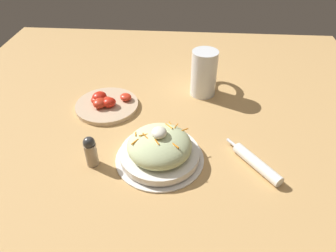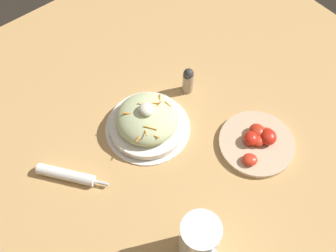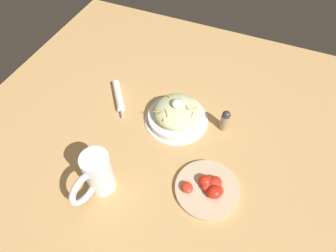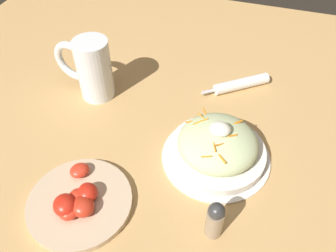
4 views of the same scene
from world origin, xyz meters
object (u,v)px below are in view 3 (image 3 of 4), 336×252
object	(u,v)px
salt_shaker	(225,120)
napkin_roll	(118,96)
salad_plate	(177,114)
beer_mug	(98,176)
tomato_plate	(208,188)

from	to	relation	value
salt_shaker	napkin_roll	bearing A→B (deg)	92.52
salad_plate	salt_shaker	xyz separation A→B (m)	(0.03, -0.16, 0.01)
salad_plate	beer_mug	distance (m)	0.35
salad_plate	beer_mug	bearing A→B (deg)	161.04
tomato_plate	beer_mug	bearing A→B (deg)	110.32
salt_shaker	tomato_plate	bearing A→B (deg)	-174.49
beer_mug	salt_shaker	world-z (taller)	beer_mug
salad_plate	tomato_plate	xyz separation A→B (m)	(-0.21, -0.19, -0.02)
salad_plate	tomato_plate	world-z (taller)	salad_plate
beer_mug	salt_shaker	bearing A→B (deg)	-37.78
napkin_roll	salt_shaker	distance (m)	0.40
salad_plate	napkin_roll	world-z (taller)	salad_plate
napkin_roll	salt_shaker	world-z (taller)	salt_shaker
salad_plate	tomato_plate	size ratio (longest dim) A/B	1.16
napkin_roll	tomato_plate	distance (m)	0.48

